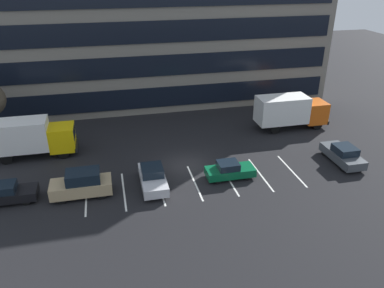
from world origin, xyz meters
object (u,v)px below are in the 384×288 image
object	(u,v)px
sedan_charcoal	(343,154)
sedan_silver	(153,177)
box_truck_yellow	(29,136)
box_truck_orange	(290,110)
sedan_black	(7,193)
suv_tan	(82,184)
sedan_forest	(230,170)

from	to	relation	value
sedan_charcoal	sedan_silver	bearing A→B (deg)	-179.50
box_truck_yellow	sedan_silver	world-z (taller)	box_truck_yellow
box_truck_orange	sedan_black	xyz separation A→B (m)	(-26.12, -7.92, -1.27)
sedan_silver	sedan_charcoal	distance (m)	16.65
box_truck_orange	suv_tan	size ratio (longest dim) A/B	1.69
sedan_silver	sedan_black	bearing A→B (deg)	178.62
sedan_silver	sedan_charcoal	xyz separation A→B (m)	(16.65, 0.15, 0.00)
suv_tan	sedan_forest	bearing A→B (deg)	-0.03
sedan_forest	suv_tan	bearing A→B (deg)	179.97
sedan_silver	suv_tan	xyz separation A→B (m)	(-5.31, -0.11, 0.22)
sedan_charcoal	suv_tan	world-z (taller)	suv_tan
box_truck_yellow	sedan_black	xyz separation A→B (m)	(-0.74, -7.15, -1.26)
suv_tan	box_truck_yellow	bearing A→B (deg)	121.41
box_truck_yellow	sedan_black	world-z (taller)	box_truck_yellow
box_truck_yellow	box_truck_orange	bearing A→B (deg)	1.73
sedan_silver	sedan_forest	size ratio (longest dim) A/B	1.14
sedan_black	suv_tan	distance (m)	5.36
box_truck_orange	sedan_black	world-z (taller)	box_truck_orange
sedan_charcoal	suv_tan	bearing A→B (deg)	-179.32
box_truck_orange	sedan_black	size ratio (longest dim) A/B	1.83
box_truck_orange	sedan_silver	distance (m)	17.54
box_truck_yellow	sedan_forest	xyz separation A→B (m)	(16.14, -7.53, -1.30)
sedan_black	suv_tan	xyz separation A→B (m)	(5.34, -0.37, 0.28)
sedan_black	sedan_charcoal	bearing A→B (deg)	-0.23
box_truck_yellow	sedan_charcoal	xyz separation A→B (m)	(26.56, -7.26, -1.20)
sedan_charcoal	suv_tan	xyz separation A→B (m)	(-21.96, -0.26, 0.22)
sedan_forest	sedan_black	size ratio (longest dim) A/B	0.96
suv_tan	sedan_black	bearing A→B (deg)	176.02
sedan_charcoal	sedan_black	bearing A→B (deg)	179.77
box_truck_yellow	sedan_forest	world-z (taller)	box_truck_yellow
box_truck_orange	sedan_black	bearing A→B (deg)	-163.13
box_truck_yellow	sedan_forest	size ratio (longest dim) A/B	1.91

